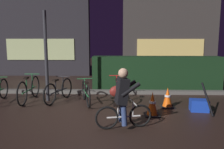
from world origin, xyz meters
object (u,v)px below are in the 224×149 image
at_px(closed_umbrella, 207,99).
at_px(traffic_cone_far, 167,98).
at_px(street_post, 46,57).
at_px(blue_crate, 199,105).
at_px(parked_bike_center_right, 86,93).
at_px(parked_bike_right_mid, 117,91).
at_px(parked_bike_left_mid, 29,89).
at_px(parked_bike_center_left, 59,90).
at_px(cyclist, 122,98).
at_px(traffic_cone_near, 152,104).

bearing_deg(closed_umbrella, traffic_cone_far, 32.72).
xyz_separation_m(street_post, closed_umbrella, (4.32, -1.15, -0.95)).
xyz_separation_m(traffic_cone_far, blue_crate, (0.74, -0.33, -0.11)).
height_order(street_post, traffic_cone_far, street_post).
height_order(street_post, blue_crate, street_post).
height_order(parked_bike_center_right, parked_bike_right_mid, parked_bike_right_mid).
height_order(parked_bike_right_mid, closed_umbrella, same).
bearing_deg(parked_bike_left_mid, parked_bike_center_right, -98.26).
bearing_deg(blue_crate, traffic_cone_far, 155.75).
distance_m(street_post, closed_umbrella, 4.57).
xyz_separation_m(parked_bike_center_left, cyclist, (1.86, -2.03, 0.30)).
height_order(parked_bike_left_mid, parked_bike_center_right, parked_bike_left_mid).
distance_m(parked_bike_center_right, blue_crate, 3.08).
height_order(parked_bike_center_left, blue_crate, parked_bike_center_left).
height_order(parked_bike_center_left, closed_umbrella, closed_umbrella).
xyz_separation_m(street_post, blue_crate, (4.22, -0.90, -1.19)).
relative_size(parked_bike_right_mid, closed_umbrella, 1.96).
distance_m(parked_bike_center_left, cyclist, 2.77).
bearing_deg(parked_bike_right_mid, parked_bike_left_mid, 87.51).
bearing_deg(blue_crate, parked_bike_left_mid, 170.01).
bearing_deg(closed_umbrella, parked_bike_center_left, 52.11).
distance_m(street_post, cyclist, 3.13).
xyz_separation_m(parked_bike_center_left, parked_bike_right_mid, (1.74, -0.05, 0.02)).
distance_m(blue_crate, cyclist, 2.37).
height_order(traffic_cone_near, traffic_cone_far, traffic_cone_near).
bearing_deg(parked_bike_center_left, closed_umbrella, -89.49).
height_order(blue_crate, cyclist, cyclist).
bearing_deg(street_post, blue_crate, -12.04).
xyz_separation_m(parked_bike_center_left, traffic_cone_far, (3.12, -0.51, -0.07)).
distance_m(parked_bike_right_mid, blue_crate, 2.27).
height_order(street_post, cyclist, street_post).
distance_m(parked_bike_left_mid, cyclist, 3.43).
xyz_separation_m(parked_bike_center_left, traffic_cone_near, (2.60, -1.24, -0.05)).
height_order(parked_bike_left_mid, blue_crate, parked_bike_left_mid).
xyz_separation_m(street_post, parked_bike_center_left, (0.36, -0.06, -1.00)).
height_order(street_post, traffic_cone_near, street_post).
height_order(parked_bike_right_mid, blue_crate, parked_bike_right_mid).
height_order(street_post, parked_bike_left_mid, street_post).
bearing_deg(cyclist, parked_bike_left_mid, 131.17).
bearing_deg(blue_crate, traffic_cone_near, -162.37).
bearing_deg(parked_bike_left_mid, closed_umbrella, -103.98).
height_order(parked_bike_left_mid, parked_bike_right_mid, parked_bike_left_mid).
bearing_deg(street_post, traffic_cone_near, -23.71).
bearing_deg(blue_crate, parked_bike_center_left, 167.67).
bearing_deg(parked_bike_right_mid, street_post, 85.59).
distance_m(parked_bike_left_mid, parked_bike_right_mid, 2.64).
relative_size(parked_bike_center_left, cyclist, 1.22).
bearing_deg(traffic_cone_far, parked_bike_center_left, 170.69).
bearing_deg(parked_bike_center_right, traffic_cone_far, -113.61).
bearing_deg(closed_umbrella, blue_crate, -0.81).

